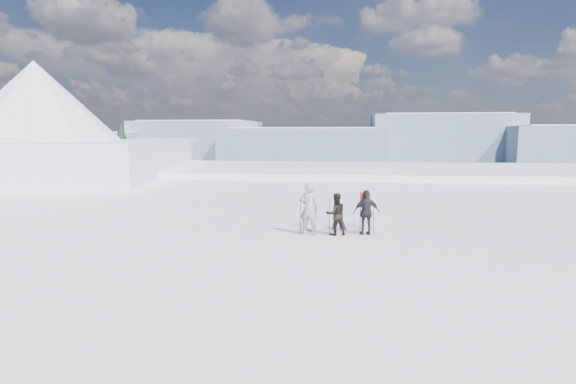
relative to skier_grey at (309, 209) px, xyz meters
name	(u,v)px	position (x,y,z in m)	size (l,w,h in m)	color
lake_basin	(342,240)	(1.20, 26.51, -7.46)	(820.00, 820.00, 71.62)	white
far_mountain_range	(373,144)	(30.80, 451.30, -8.16)	(770.00, 110.00, 53.00)	slate
near_ridge	(78,204)	(-25.36, 25.85, -4.44)	(31.37, 35.68, 25.62)	white
skier_grey	(309,209)	(0.00, 0.00, 0.00)	(0.70, 0.46, 1.93)	#8E929B
skier_dark	(336,214)	(0.96, 0.08, -0.20)	(0.75, 0.58, 1.53)	black
skier_pack	(366,213)	(2.07, 0.24, -0.14)	(0.96, 0.40, 1.65)	black
backpack	(366,182)	(2.02, 0.49, 0.95)	(0.35, 0.20, 0.54)	#E44115
ski_poles	(336,219)	(0.98, 0.02, -0.35)	(2.65, 0.30, 1.35)	black
skis_loose	(342,225)	(1.20, 1.74, -0.95)	(0.32, 1.70, 0.03)	black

